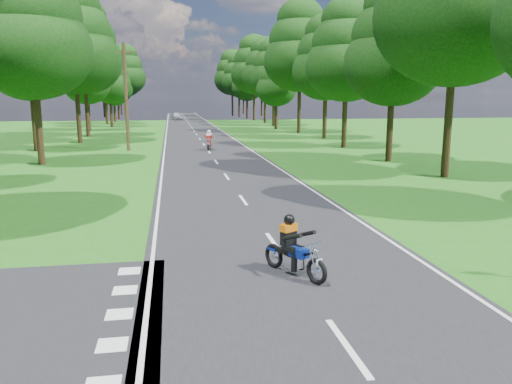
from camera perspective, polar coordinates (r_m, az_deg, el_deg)
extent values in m
plane|color=#215D15|center=(12.19, 3.93, -8.56)|extent=(160.00, 160.00, 0.00)
cube|color=black|center=(61.37, -7.09, 6.94)|extent=(7.00, 140.00, 0.02)
cube|color=silver|center=(8.66, 10.39, -16.97)|extent=(0.12, 2.00, 0.01)
cube|color=silver|center=(14.04, 2.02, -5.81)|extent=(0.12, 2.00, 0.01)
cube|color=silver|center=(19.78, -1.47, -0.91)|extent=(0.12, 2.00, 0.01)
cube|color=silver|center=(25.64, -3.38, 1.77)|extent=(0.12, 2.00, 0.01)
cube|color=silver|center=(31.55, -4.57, 3.45)|extent=(0.12, 2.00, 0.01)
cube|color=silver|center=(37.49, -5.39, 4.60)|extent=(0.12, 2.00, 0.01)
cube|color=silver|center=(43.44, -5.99, 5.43)|extent=(0.12, 2.00, 0.01)
cube|color=silver|center=(49.41, -6.44, 6.06)|extent=(0.12, 2.00, 0.01)
cube|color=silver|center=(55.39, -6.80, 6.56)|extent=(0.12, 2.00, 0.01)
cube|color=silver|center=(61.37, -7.09, 6.96)|extent=(0.12, 2.00, 0.01)
cube|color=silver|center=(67.35, -7.33, 7.28)|extent=(0.12, 2.00, 0.01)
cube|color=silver|center=(73.33, -7.52, 7.56)|extent=(0.12, 2.00, 0.01)
cube|color=silver|center=(79.32, -7.69, 7.79)|extent=(0.12, 2.00, 0.01)
cube|color=silver|center=(85.31, -7.84, 7.99)|extent=(0.12, 2.00, 0.01)
cube|color=silver|center=(91.30, -7.96, 8.16)|extent=(0.12, 2.00, 0.01)
cube|color=silver|center=(97.29, -8.08, 8.31)|extent=(0.12, 2.00, 0.01)
cube|color=silver|center=(103.29, -8.17, 8.45)|extent=(0.12, 2.00, 0.01)
cube|color=silver|center=(109.28, -8.26, 8.57)|extent=(0.12, 2.00, 0.01)
cube|color=silver|center=(115.28, -8.34, 8.68)|extent=(0.12, 2.00, 0.01)
cube|color=silver|center=(121.27, -8.41, 8.77)|extent=(0.12, 2.00, 0.01)
cube|color=silver|center=(127.27, -8.47, 8.86)|extent=(0.12, 2.00, 0.01)
cube|color=silver|center=(61.31, -10.19, 6.86)|extent=(0.10, 140.00, 0.01)
cube|color=silver|center=(61.60, -4.00, 7.02)|extent=(0.10, 140.00, 0.01)
cube|color=silver|center=(8.90, -16.12, -16.43)|extent=(0.50, 0.50, 0.01)
cube|color=silver|center=(9.98, -15.35, -13.30)|extent=(0.50, 0.50, 0.01)
cube|color=silver|center=(11.08, -14.75, -10.79)|extent=(0.50, 0.50, 0.01)
cube|color=silver|center=(12.20, -14.26, -8.74)|extent=(0.50, 0.50, 0.01)
cylinder|color=black|center=(32.95, -23.51, 6.29)|extent=(0.40, 0.40, 3.91)
ellipsoid|color=black|center=(33.00, -24.16, 14.64)|extent=(6.85, 6.85, 5.82)
ellipsoid|color=black|center=(33.21, -24.42, 17.92)|extent=(5.87, 5.87, 4.99)
cylinder|color=black|center=(41.68, -23.95, 6.93)|extent=(0.40, 0.40, 3.79)
ellipsoid|color=black|center=(41.70, -24.45, 13.33)|extent=(6.64, 6.64, 5.64)
ellipsoid|color=black|center=(41.86, -24.66, 15.85)|extent=(5.69, 5.69, 4.84)
ellipsoid|color=black|center=(42.09, -24.86, 18.34)|extent=(4.27, 4.27, 3.63)
cylinder|color=black|center=(47.50, -19.60, 7.91)|extent=(0.40, 0.40, 4.32)
ellipsoid|color=black|center=(47.59, -20.02, 14.30)|extent=(7.56, 7.56, 6.42)
ellipsoid|color=black|center=(47.79, -20.19, 16.81)|extent=(6.48, 6.48, 5.51)
ellipsoid|color=black|center=(48.08, -20.36, 19.30)|extent=(4.86, 4.86, 4.13)
cylinder|color=black|center=(54.97, -18.73, 8.31)|extent=(0.40, 0.40, 4.40)
ellipsoid|color=black|center=(55.05, -19.08, 13.95)|extent=(7.71, 7.71, 6.55)
ellipsoid|color=black|center=(55.23, -19.22, 16.17)|extent=(6.60, 6.60, 5.61)
ellipsoid|color=black|center=(55.50, -19.36, 18.37)|extent=(4.95, 4.95, 4.21)
cylinder|color=black|center=(64.76, -18.56, 8.08)|extent=(0.40, 0.40, 3.20)
ellipsoid|color=black|center=(64.73, -18.78, 11.56)|extent=(5.60, 5.60, 4.76)
ellipsoid|color=black|center=(64.78, -18.86, 12.93)|extent=(4.80, 4.80, 4.08)
ellipsoid|color=black|center=(64.88, -18.95, 14.31)|extent=(3.60, 3.60, 3.06)
cylinder|color=black|center=(71.82, -16.19, 8.43)|extent=(0.40, 0.40, 3.22)
ellipsoid|color=black|center=(71.79, -16.36, 11.59)|extent=(5.64, 5.64, 4.79)
ellipsoid|color=black|center=(71.84, -16.43, 12.84)|extent=(4.83, 4.83, 4.11)
ellipsoid|color=black|center=(71.93, -16.50, 14.09)|extent=(3.62, 3.62, 3.08)
cylinder|color=black|center=(79.70, -16.69, 8.73)|extent=(0.40, 0.40, 3.61)
ellipsoid|color=black|center=(79.70, -16.87, 11.92)|extent=(6.31, 6.31, 5.37)
ellipsoid|color=black|center=(79.76, -16.94, 13.18)|extent=(5.41, 5.41, 4.60)
ellipsoid|color=black|center=(79.87, -17.01, 14.44)|extent=(4.06, 4.06, 3.45)
cylinder|color=black|center=(87.44, -15.83, 8.61)|extent=(0.40, 0.40, 2.67)
ellipsoid|color=black|center=(87.40, -15.94, 10.76)|extent=(4.67, 4.67, 3.97)
ellipsoid|color=black|center=(87.42, -15.99, 11.61)|extent=(4.00, 4.00, 3.40)
ellipsoid|color=black|center=(87.46, -16.03, 12.46)|extent=(3.00, 3.00, 2.55)
cylinder|color=black|center=(96.57, -15.41, 8.92)|extent=(0.40, 0.40, 3.09)
ellipsoid|color=black|center=(96.55, -15.52, 11.18)|extent=(5.40, 5.40, 4.59)
ellipsoid|color=black|center=(96.58, -15.57, 12.07)|extent=(4.63, 4.63, 3.93)
ellipsoid|color=black|center=(96.63, -15.61, 12.96)|extent=(3.47, 3.47, 2.95)
cylinder|color=black|center=(102.95, -14.54, 9.44)|extent=(0.40, 0.40, 4.48)
ellipsoid|color=black|center=(103.01, -14.69, 12.51)|extent=(7.84, 7.84, 6.66)
ellipsoid|color=black|center=(103.11, -14.75, 13.72)|extent=(6.72, 6.72, 5.71)
ellipsoid|color=black|center=(103.26, -14.81, 14.93)|extent=(5.04, 5.04, 4.28)
cylinder|color=black|center=(111.99, -14.70, 9.42)|extent=(0.40, 0.40, 4.09)
ellipsoid|color=black|center=(112.01, -14.82, 11.99)|extent=(7.16, 7.16, 6.09)
ellipsoid|color=black|center=(112.09, -14.87, 13.01)|extent=(6.14, 6.14, 5.22)
ellipsoid|color=black|center=(112.19, -14.92, 14.03)|extent=(4.61, 4.61, 3.92)
cylinder|color=black|center=(27.20, 21.03, 6.38)|extent=(0.40, 0.40, 4.56)
ellipsoid|color=black|center=(27.41, 21.86, 18.14)|extent=(7.98, 7.98, 6.78)
cylinder|color=black|center=(32.92, 15.02, 6.44)|extent=(0.40, 0.40, 3.49)
ellipsoid|color=black|center=(32.90, 15.40, 13.93)|extent=(6.12, 6.12, 5.20)
ellipsoid|color=black|center=(33.05, 15.55, 16.87)|extent=(5.24, 5.24, 4.46)
ellipsoid|color=black|center=(33.28, 15.71, 19.78)|extent=(3.93, 3.93, 3.34)
cylinder|color=black|center=(41.19, 10.06, 7.58)|extent=(0.40, 0.40, 3.69)
ellipsoid|color=black|center=(41.20, 10.27, 13.90)|extent=(6.46, 6.46, 5.49)
ellipsoid|color=black|center=(41.34, 10.36, 16.39)|extent=(5.54, 5.54, 4.71)
ellipsoid|color=black|center=(41.56, 10.45, 18.85)|extent=(4.15, 4.15, 3.53)
cylinder|color=black|center=(49.91, 7.85, 8.20)|extent=(0.40, 0.40, 3.74)
ellipsoid|color=black|center=(49.93, 7.99, 13.49)|extent=(6.55, 6.55, 5.57)
ellipsoid|color=black|center=(50.05, 8.05, 15.58)|extent=(5.62, 5.62, 4.77)
ellipsoid|color=black|center=(50.24, 8.11, 17.65)|extent=(4.21, 4.21, 3.58)
cylinder|color=black|center=(57.75, 4.94, 9.04)|extent=(0.40, 0.40, 4.64)
ellipsoid|color=black|center=(57.87, 5.04, 14.71)|extent=(8.12, 8.12, 6.91)
ellipsoid|color=black|center=(58.07, 5.08, 16.94)|extent=(6.96, 6.96, 5.92)
ellipsoid|color=black|center=(58.36, 5.12, 19.15)|extent=(5.22, 5.22, 4.44)
cylinder|color=black|center=(64.53, 2.30, 8.48)|extent=(0.40, 0.40, 2.91)
ellipsoid|color=black|center=(64.48, 2.33, 11.66)|extent=(5.09, 5.09, 4.33)
ellipsoid|color=black|center=(64.52, 2.34, 12.92)|extent=(4.36, 4.36, 3.71)
ellipsoid|color=black|center=(64.59, 2.35, 14.18)|extent=(3.27, 3.27, 2.78)
cylinder|color=black|center=(72.07, 2.03, 9.11)|extent=(0.40, 0.40, 3.88)
ellipsoid|color=black|center=(72.09, 2.05, 12.90)|extent=(6.78, 6.78, 5.77)
ellipsoid|color=black|center=(72.19, 2.06, 14.40)|extent=(5.81, 5.81, 4.94)
ellipsoid|color=black|center=(72.33, 2.07, 15.90)|extent=(4.36, 4.36, 3.71)
cylinder|color=black|center=(80.44, 1.03, 9.40)|extent=(0.40, 0.40, 4.18)
ellipsoid|color=black|center=(80.48, 1.04, 13.06)|extent=(7.31, 7.31, 6.21)
ellipsoid|color=black|center=(80.59, 1.05, 14.51)|extent=(6.27, 6.27, 5.33)
ellipsoid|color=black|center=(80.75, 1.05, 15.95)|extent=(4.70, 4.70, 4.00)
cylinder|color=black|center=(89.21, -0.23, 9.68)|extent=(0.40, 0.40, 4.63)
ellipsoid|color=black|center=(89.28, -0.24, 13.34)|extent=(8.11, 8.11, 6.89)
ellipsoid|color=black|center=(89.41, -0.24, 14.79)|extent=(6.95, 6.95, 5.91)
ellipsoid|color=black|center=(89.60, -0.24, 16.23)|extent=(5.21, 5.21, 4.43)
cylinder|color=black|center=(96.40, -1.02, 9.38)|extent=(0.40, 0.40, 3.36)
ellipsoid|color=black|center=(96.39, -1.02, 11.84)|extent=(5.88, 5.88, 5.00)
ellipsoid|color=black|center=(96.43, -1.03, 12.82)|extent=(5.04, 5.04, 4.29)
ellipsoid|color=black|center=(96.51, -1.03, 13.79)|extent=(3.78, 3.78, 3.21)
cylinder|color=black|center=(103.47, -1.93, 9.67)|extent=(0.40, 0.40, 4.09)
ellipsoid|color=black|center=(103.50, -1.95, 12.46)|extent=(7.15, 7.15, 6.08)
ellipsoid|color=black|center=(103.57, -1.95, 13.56)|extent=(6.13, 6.13, 5.21)
ellipsoid|color=black|center=(103.69, -1.96, 14.66)|extent=(4.60, 4.60, 3.91)
cylinder|color=black|center=(111.10, -2.71, 9.84)|extent=(0.40, 0.40, 4.48)
ellipsoid|color=black|center=(111.15, -2.74, 12.69)|extent=(7.84, 7.84, 6.66)
ellipsoid|color=black|center=(111.24, -2.75, 13.81)|extent=(6.72, 6.72, 5.71)
ellipsoid|color=black|center=(111.38, -2.76, 14.94)|extent=(5.04, 5.04, 4.28)
cylinder|color=black|center=(121.71, -15.13, 9.42)|extent=(0.40, 0.40, 3.84)
ellipsoid|color=black|center=(121.72, -15.24, 11.64)|extent=(6.72, 6.72, 5.71)
ellipsoid|color=black|center=(121.78, -15.28, 12.52)|extent=(5.76, 5.76, 4.90)
ellipsoid|color=black|center=(121.86, -15.33, 13.40)|extent=(4.32, 4.32, 3.67)
cylinder|color=black|center=(124.46, -1.44, 9.88)|extent=(0.40, 0.40, 4.16)
ellipsoid|color=black|center=(124.48, -1.45, 12.24)|extent=(7.28, 7.28, 6.19)
ellipsoid|color=black|center=(124.55, -1.45, 13.17)|extent=(6.24, 6.24, 5.30)
ellipsoid|color=black|center=(124.65, -1.46, 14.10)|extent=(4.68, 4.68, 3.98)
cylinder|color=black|center=(107.02, -16.95, 9.10)|extent=(0.40, 0.40, 3.52)
ellipsoid|color=black|center=(107.02, -17.08, 11.42)|extent=(6.16, 6.16, 5.24)
ellipsoid|color=black|center=(107.07, -17.13, 12.34)|extent=(5.28, 5.28, 4.49)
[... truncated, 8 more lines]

